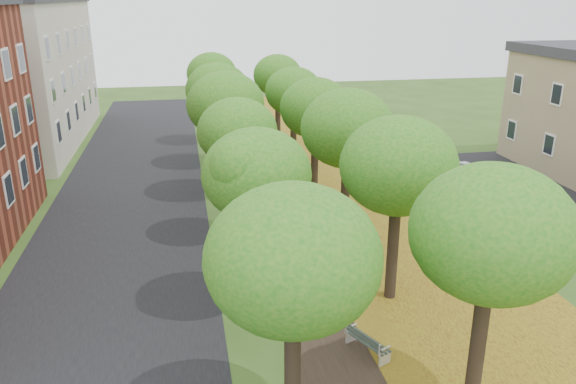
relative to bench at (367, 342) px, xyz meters
name	(u,v)px	position (x,y,z in m)	size (l,w,h in m)	color
street_asphalt	(124,223)	(-8.16, 12.16, -0.39)	(8.00, 70.00, 0.01)	black
footpath	(278,213)	(-0.66, 12.16, -0.39)	(3.20, 70.00, 0.01)	black
leaf_verge	(372,206)	(4.34, 12.16, -0.39)	(7.50, 70.00, 0.01)	#A2911D
parking_lot	(510,190)	(12.84, 13.16, -0.39)	(9.00, 16.00, 0.01)	black
tree_row_west	(231,121)	(-2.86, 12.16, 4.43)	(3.76, 33.76, 6.46)	black
tree_row_east	(330,117)	(1.94, 12.16, 4.43)	(3.76, 33.76, 6.46)	black
building_cream	(2,72)	(-17.66, 30.16, 4.81)	(10.30, 20.30, 10.40)	beige
bench	(367,342)	(0.00, 0.00, 0.00)	(1.09, 1.65, 0.76)	#2B352F
car_silver	(547,226)	(10.69, 6.76, 0.23)	(1.47, 3.66, 1.25)	#A6A6AA
car_red	(538,215)	(10.90, 7.81, 0.33)	(1.54, 4.43, 1.46)	maroon
car_grey	(460,176)	(10.34, 14.36, 0.25)	(1.82, 4.47, 1.30)	#38383D
car_white	(452,171)	(10.34, 15.43, 0.25)	(2.13, 4.62, 1.28)	white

